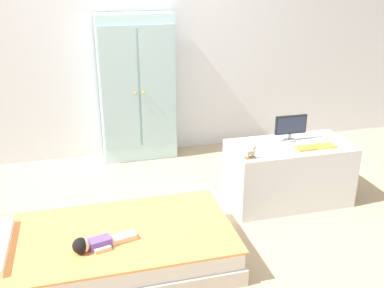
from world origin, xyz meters
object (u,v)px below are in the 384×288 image
(rocking_horse_toy, at_px, (251,153))
(book_orange, at_px, (306,148))
(tv_monitor, at_px, (291,126))
(wardrobe, at_px, (138,89))
(doll, at_px, (93,244))
(book_yellow, at_px, (325,146))
(tv_stand, at_px, (288,173))
(bed, at_px, (98,252))

(rocking_horse_toy, height_order, book_orange, rocking_horse_toy)
(tv_monitor, distance_m, rocking_horse_toy, 0.52)
(wardrobe, bearing_deg, book_orange, -50.03)
(rocking_horse_toy, bearing_deg, doll, -157.90)
(tv_monitor, distance_m, book_orange, 0.23)
(book_yellow, bearing_deg, tv_stand, 155.07)
(wardrobe, height_order, rocking_horse_toy, wardrobe)
(tv_stand, height_order, book_orange, book_orange)
(wardrobe, xyz_separation_m, book_orange, (1.12, -1.33, -0.21))
(doll, bearing_deg, book_orange, 18.16)
(bed, relative_size, rocking_horse_toy, 16.78)
(tv_stand, xyz_separation_m, rocking_horse_toy, (-0.41, -0.18, 0.30))
(doll, bearing_deg, wardrobe, 73.57)
(doll, height_order, tv_monitor, tv_monitor)
(doll, height_order, wardrobe, wardrobe)
(tv_stand, height_order, rocking_horse_toy, rocking_horse_toy)
(bed, bearing_deg, doll, -99.94)
(rocking_horse_toy, relative_size, book_orange, 0.67)
(doll, xyz_separation_m, book_yellow, (1.84, 0.55, 0.23))
(bed, relative_size, book_orange, 11.28)
(wardrobe, xyz_separation_m, book_yellow, (1.28, -1.33, -0.21))
(tv_monitor, relative_size, book_yellow, 1.70)
(bed, relative_size, tv_stand, 1.79)
(doll, height_order, tv_stand, tv_stand)
(book_orange, bearing_deg, wardrobe, 129.97)
(wardrobe, relative_size, book_yellow, 9.13)
(bed, bearing_deg, rocking_horse_toy, 16.29)
(tv_stand, relative_size, book_yellow, 6.21)
(wardrobe, height_order, tv_stand, wardrobe)
(wardrobe, relative_size, book_orange, 9.25)
(book_orange, relative_size, book_yellow, 0.99)
(tv_stand, bearing_deg, rocking_horse_toy, -156.65)
(bed, height_order, tv_monitor, tv_monitor)
(tv_stand, bearing_deg, book_yellow, -24.93)
(doll, xyz_separation_m, tv_monitor, (1.63, 0.74, 0.34))
(rocking_horse_toy, relative_size, book_yellow, 0.66)
(tv_monitor, height_order, book_orange, tv_monitor)
(rocking_horse_toy, bearing_deg, book_yellow, 5.74)
(bed, distance_m, tv_monitor, 1.79)
(book_yellow, bearing_deg, wardrobe, 133.93)
(tv_stand, height_order, tv_monitor, tv_monitor)
(wardrobe, bearing_deg, tv_stand, -49.47)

